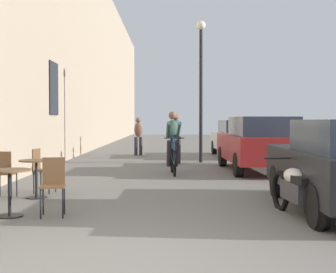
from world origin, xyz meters
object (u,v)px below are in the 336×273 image
Objects in this scene: pedestrian_far at (137,134)px; cafe_chair_mid_toward_street at (2,171)px; parked_car_second at (258,143)px; cafe_table_mid at (35,170)px; pedestrian_mid at (175,133)px; cyclist_on_bicycle at (171,144)px; street_lamp at (200,73)px; pedestrian_near at (174,135)px; cafe_chair_near_toward_street at (52,182)px; parked_car_third at (237,138)px; parked_motorcycle at (295,191)px; cafe_table_near at (8,183)px; cafe_chair_mid_toward_wall at (40,167)px.

cafe_chair_mid_toward_street is at bearing -99.42° from pedestrian_far.
pedestrian_far reaches higher than parked_car_second.
cafe_table_mid is 0.42× the size of pedestrian_mid.
pedestrian_mid is at bearing 87.94° from cyclist_on_bicycle.
street_lamp is at bearing 61.27° from cafe_chair_mid_toward_street.
cyclist_on_bicycle is at bearing -92.34° from pedestrian_near.
street_lamp is (2.91, 9.29, 2.59)m from cafe_chair_near_toward_street.
parked_car_third is (5.32, 10.23, 0.24)m from cafe_table_mid.
parked_car_third is at bearing 85.74° from parked_motorcycle.
pedestrian_mid is at bearing 76.05° from cafe_table_near.
cafe_chair_mid_toward_street is 0.88m from cafe_chair_mid_toward_wall.
pedestrian_far reaches higher than cafe_table_mid.
pedestrian_near is at bearing -91.66° from pedestrian_mid.
parked_motorcycle is at bearing -85.26° from street_lamp.
cafe_chair_near_toward_street is 2.07m from cafe_chair_mid_toward_street.
parked_motorcycle is (4.49, -2.51, -0.11)m from cafe_chair_mid_toward_wall.
pedestrian_far is at bearing 82.70° from cafe_chair_mid_toward_wall.
cafe_chair_mid_toward_street reaches higher than parked_motorcycle.
cafe_table_near is at bearing -110.79° from street_lamp.
parked_motorcycle is (-0.90, -12.10, -0.36)m from parked_car_third.
pedestrian_mid is 0.81× the size of parked_motorcycle.
pedestrian_far is (-1.56, 1.72, -0.09)m from pedestrian_mid.
cafe_table_mid is 0.15× the size of street_lamp.
pedestrian_mid reaches higher than parked_car_third.
parked_car_second is (1.47, -2.93, -2.30)m from street_lamp.
parked_car_second reaches higher than parked_car_third.
street_lamp reaches higher than cafe_chair_mid_toward_street.
cafe_table_near and cafe_table_mid have the same top height.
parked_motorcycle is (4.34, -0.12, -0.12)m from cafe_table_near.
parked_car_second is (2.30, -4.54, -0.17)m from pedestrian_mid.
cafe_chair_mid_toward_street is at bearing -125.46° from cafe_chair_mid_toward_wall.
pedestrian_near is (2.82, 6.47, 0.44)m from cafe_chair_mid_toward_wall.
cafe_chair_mid_toward_street is 0.53× the size of pedestrian_near.
cafe_chair_near_toward_street is 0.51× the size of pedestrian_mid.
parked_car_second is at bearing 39.93° from cafe_chair_mid_toward_street.
pedestrian_near reaches higher than parked_car_second.
pedestrian_near reaches higher than pedestrian_far.
pedestrian_near is 2.11m from pedestrian_mid.
cafe_table_near is at bearing -103.95° from pedestrian_mid.
pedestrian_near is 0.79× the size of parked_motorcycle.
cafe_chair_mid_toward_street is at bearing -114.82° from pedestrian_near.
parked_car_second reaches higher than cafe_chair_near_toward_street.
parked_motorcycle is at bearing -29.18° from cafe_chair_mid_toward_wall.
pedestrian_far reaches higher than cafe_chair_near_toward_street.
pedestrian_near is (2.02, 8.79, 0.44)m from cafe_chair_near_toward_street.
parked_car_third is at bearing 87.74° from parked_car_second.
pedestrian_near reaches higher than cafe_table_near.
cafe_chair_near_toward_street is 1.24× the size of cafe_table_mid.
cyclist_on_bicycle is 1.11× the size of pedestrian_far.
cafe_chair_mid_toward_wall is 6.57m from parked_car_second.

